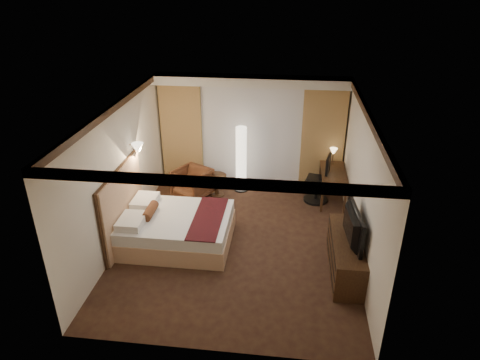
# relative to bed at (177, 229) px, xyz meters

# --- Properties ---
(floor) EXTENTS (4.50, 5.50, 0.01)m
(floor) POSITION_rel_bed_xyz_m (1.16, 0.18, -0.30)
(floor) COLOR black
(floor) RESTS_ON ground
(ceiling) EXTENTS (4.50, 5.50, 0.01)m
(ceiling) POSITION_rel_bed_xyz_m (1.16, 0.18, 2.40)
(ceiling) COLOR white
(ceiling) RESTS_ON back_wall
(back_wall) EXTENTS (4.50, 0.02, 2.70)m
(back_wall) POSITION_rel_bed_xyz_m (1.16, 2.93, 1.05)
(back_wall) COLOR beige
(back_wall) RESTS_ON floor
(left_wall) EXTENTS (0.02, 5.50, 2.70)m
(left_wall) POSITION_rel_bed_xyz_m (-1.09, 0.18, 1.05)
(left_wall) COLOR beige
(left_wall) RESTS_ON floor
(right_wall) EXTENTS (0.02, 5.50, 2.70)m
(right_wall) POSITION_rel_bed_xyz_m (3.41, 0.18, 1.05)
(right_wall) COLOR beige
(right_wall) RESTS_ON floor
(crown_molding) EXTENTS (4.50, 5.50, 0.12)m
(crown_molding) POSITION_rel_bed_xyz_m (1.16, 0.18, 2.34)
(crown_molding) COLOR black
(crown_molding) RESTS_ON ceiling
(soffit) EXTENTS (4.50, 0.50, 0.20)m
(soffit) POSITION_rel_bed_xyz_m (1.16, 2.68, 2.30)
(soffit) COLOR white
(soffit) RESTS_ON ceiling
(curtain_sheer) EXTENTS (2.48, 0.04, 2.45)m
(curtain_sheer) POSITION_rel_bed_xyz_m (1.16, 2.85, 0.95)
(curtain_sheer) COLOR silver
(curtain_sheer) RESTS_ON back_wall
(curtain_left_drape) EXTENTS (1.00, 0.14, 2.45)m
(curtain_left_drape) POSITION_rel_bed_xyz_m (-0.54, 2.79, 0.95)
(curtain_left_drape) COLOR tan
(curtain_left_drape) RESTS_ON back_wall
(curtain_right_drape) EXTENTS (1.00, 0.14, 2.45)m
(curtain_right_drape) POSITION_rel_bed_xyz_m (2.86, 2.79, 0.95)
(curtain_right_drape) COLOR tan
(curtain_right_drape) RESTS_ON back_wall
(wall_sconce) EXTENTS (0.24, 0.24, 0.24)m
(wall_sconce) POSITION_rel_bed_xyz_m (-0.93, 0.81, 1.32)
(wall_sconce) COLOR white
(wall_sconce) RESTS_ON left_wall
(bed) EXTENTS (2.06, 1.61, 0.60)m
(bed) POSITION_rel_bed_xyz_m (0.00, 0.00, 0.00)
(bed) COLOR white
(bed) RESTS_ON floor
(headboard) EXTENTS (0.12, 1.91, 1.50)m
(headboard) POSITION_rel_bed_xyz_m (-1.04, 0.00, 0.45)
(headboard) COLOR tan
(headboard) RESTS_ON floor
(armchair) EXTENTS (0.99, 0.97, 0.77)m
(armchair) POSITION_rel_bed_xyz_m (-0.13, 1.90, 0.08)
(armchair) COLOR #533018
(armchair) RESTS_ON floor
(side_table) EXTENTS (0.47, 0.47, 0.52)m
(side_table) POSITION_rel_bed_xyz_m (0.43, 2.04, -0.04)
(side_table) COLOR black
(side_table) RESTS_ON floor
(floor_lamp) EXTENTS (0.34, 0.34, 1.62)m
(floor_lamp) POSITION_rel_bed_xyz_m (0.97, 2.37, 0.51)
(floor_lamp) COLOR white
(floor_lamp) RESTS_ON floor
(desk) EXTENTS (0.55, 1.18, 0.75)m
(desk) POSITION_rel_bed_xyz_m (3.11, 2.09, 0.07)
(desk) COLOR black
(desk) RESTS_ON floor
(desk_lamp) EXTENTS (0.18, 0.18, 0.34)m
(desk_lamp) POSITION_rel_bed_xyz_m (3.11, 2.53, 0.62)
(desk_lamp) COLOR #FFD899
(desk_lamp) RESTS_ON desk
(office_chair) EXTENTS (0.67, 0.67, 1.16)m
(office_chair) POSITION_rel_bed_xyz_m (2.75, 2.04, 0.28)
(office_chair) COLOR black
(office_chair) RESTS_ON floor
(dresser) EXTENTS (0.50, 1.71, 0.67)m
(dresser) POSITION_rel_bed_xyz_m (3.16, -0.52, 0.03)
(dresser) COLOR black
(dresser) RESTS_ON floor
(television) EXTENTS (0.77, 1.23, 0.15)m
(television) POSITION_rel_bed_xyz_m (3.13, -0.52, 0.70)
(television) COLOR black
(television) RESTS_ON dresser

